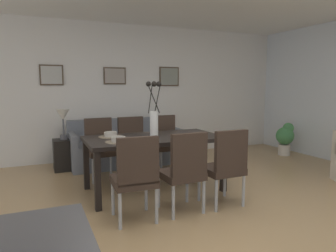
{
  "coord_description": "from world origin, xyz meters",
  "views": [
    {
      "loc": [
        -1.54,
        -2.78,
        1.42
      ],
      "look_at": [
        0.23,
        1.31,
        0.84
      ],
      "focal_mm": 33.28,
      "sensor_mm": 36.0,
      "label": 1
    }
  ],
  "objects_px": {
    "sofa": "(126,148)",
    "dining_chair_near_right": "(101,145)",
    "bowl_near_left": "(118,139)",
    "potted_plant": "(285,137)",
    "table_lamp": "(63,117)",
    "bowl_near_right": "(111,134)",
    "dining_chair_mid_left": "(225,164)",
    "framed_picture_center": "(115,76)",
    "centerpiece_vase": "(154,116)",
    "framed_picture_left": "(52,75)",
    "dining_chair_near_left": "(135,175)",
    "dining_chair_far_left": "(184,168)",
    "side_table": "(65,155)",
    "dining_chair_mid_right": "(166,140)",
    "dining_table": "(154,142)",
    "dining_chair_far_right": "(133,143)",
    "framed_picture_right": "(169,77)"
  },
  "relations": [
    {
      "from": "bowl_near_left",
      "to": "bowl_near_right",
      "type": "xyz_separation_m",
      "value": [
        0.0,
        0.42,
        0.0
      ]
    },
    {
      "from": "bowl_near_left",
      "to": "potted_plant",
      "type": "bearing_deg",
      "value": 17.25
    },
    {
      "from": "table_lamp",
      "to": "potted_plant",
      "type": "distance_m",
      "value": 4.34
    },
    {
      "from": "dining_chair_far_right",
      "to": "potted_plant",
      "type": "xyz_separation_m",
      "value": [
        3.27,
        0.11,
        -0.14
      ]
    },
    {
      "from": "dining_chair_near_left",
      "to": "framed_picture_center",
      "type": "height_order",
      "value": "framed_picture_center"
    },
    {
      "from": "dining_chair_near_right",
      "to": "dining_chair_far_left",
      "type": "height_order",
      "value": "same"
    },
    {
      "from": "bowl_near_right",
      "to": "sofa",
      "type": "distance_m",
      "value": 1.62
    },
    {
      "from": "dining_chair_far_right",
      "to": "bowl_near_left",
      "type": "bearing_deg",
      "value": -115.56
    },
    {
      "from": "dining_chair_mid_left",
      "to": "sofa",
      "type": "bearing_deg",
      "value": 101.52
    },
    {
      "from": "dining_chair_near_left",
      "to": "dining_chair_mid_right",
      "type": "height_order",
      "value": "same"
    },
    {
      "from": "dining_chair_near_left",
      "to": "centerpiece_vase",
      "type": "relative_size",
      "value": 1.25
    },
    {
      "from": "dining_chair_far_left",
      "to": "bowl_near_right",
      "type": "relative_size",
      "value": 5.41
    },
    {
      "from": "dining_chair_near_left",
      "to": "centerpiece_vase",
      "type": "height_order",
      "value": "centerpiece_vase"
    },
    {
      "from": "dining_chair_near_left",
      "to": "dining_chair_mid_left",
      "type": "distance_m",
      "value": 1.1
    },
    {
      "from": "table_lamp",
      "to": "framed_picture_left",
      "type": "relative_size",
      "value": 1.27
    },
    {
      "from": "bowl_near_right",
      "to": "framed_picture_center",
      "type": "xyz_separation_m",
      "value": [
        0.54,
        1.9,
        0.83
      ]
    },
    {
      "from": "bowl_near_right",
      "to": "framed_picture_right",
      "type": "relative_size",
      "value": 0.4
    },
    {
      "from": "dining_chair_far_right",
      "to": "dining_chair_mid_left",
      "type": "distance_m",
      "value": 1.81
    },
    {
      "from": "framed_picture_left",
      "to": "framed_picture_right",
      "type": "height_order",
      "value": "framed_picture_right"
    },
    {
      "from": "sofa",
      "to": "dining_chair_near_right",
      "type": "bearing_deg",
      "value": -128.76
    },
    {
      "from": "dining_chair_near_left",
      "to": "side_table",
      "type": "xyz_separation_m",
      "value": [
        -0.49,
        2.45,
        -0.25
      ]
    },
    {
      "from": "dining_table",
      "to": "framed_picture_center",
      "type": "bearing_deg",
      "value": 90.0
    },
    {
      "from": "dining_chair_far_left",
      "to": "bowl_near_left",
      "type": "bearing_deg",
      "value": 131.67
    },
    {
      "from": "sofa",
      "to": "framed_picture_right",
      "type": "relative_size",
      "value": 4.63
    },
    {
      "from": "dining_chair_mid_right",
      "to": "dining_table",
      "type": "bearing_deg",
      "value": -121.67
    },
    {
      "from": "dining_table",
      "to": "dining_chair_near_right",
      "type": "bearing_deg",
      "value": 122.01
    },
    {
      "from": "dining_table",
      "to": "dining_chair_far_right",
      "type": "height_order",
      "value": "dining_chair_far_right"
    },
    {
      "from": "framed_picture_left",
      "to": "dining_chair_far_left",
      "type": "bearing_deg",
      "value": -68.41
    },
    {
      "from": "dining_chair_near_right",
      "to": "bowl_near_left",
      "type": "bearing_deg",
      "value": -89.61
    },
    {
      "from": "dining_chair_mid_left",
      "to": "bowl_near_right",
      "type": "distance_m",
      "value": 1.56
    },
    {
      "from": "dining_chair_far_left",
      "to": "side_table",
      "type": "distance_m",
      "value": 2.66
    },
    {
      "from": "dining_chair_far_right",
      "to": "framed_picture_right",
      "type": "distance_m",
      "value": 2.04
    },
    {
      "from": "dining_chair_mid_right",
      "to": "framed_picture_left",
      "type": "xyz_separation_m",
      "value": [
        -1.68,
        1.23,
        1.1
      ]
    },
    {
      "from": "dining_table",
      "to": "dining_chair_far_left",
      "type": "height_order",
      "value": "dining_chair_far_left"
    },
    {
      "from": "centerpiece_vase",
      "to": "framed_picture_center",
      "type": "height_order",
      "value": "framed_picture_center"
    },
    {
      "from": "dining_chair_mid_left",
      "to": "centerpiece_vase",
      "type": "xyz_separation_m",
      "value": [
        -0.56,
        0.86,
        0.51
      ]
    },
    {
      "from": "dining_chair_far_right",
      "to": "framed_picture_center",
      "type": "height_order",
      "value": "framed_picture_center"
    },
    {
      "from": "bowl_near_left",
      "to": "framed_picture_left",
      "type": "bearing_deg",
      "value": 104.54
    },
    {
      "from": "framed_picture_center",
      "to": "framed_picture_right",
      "type": "distance_m",
      "value": 1.14
    },
    {
      "from": "sofa",
      "to": "framed_picture_left",
      "type": "bearing_deg",
      "value": 158.08
    },
    {
      "from": "dining_chair_near_right",
      "to": "bowl_near_right",
      "type": "distance_m",
      "value": 0.72
    },
    {
      "from": "centerpiece_vase",
      "to": "framed_picture_right",
      "type": "bearing_deg",
      "value": 61.57
    },
    {
      "from": "side_table",
      "to": "sofa",
      "type": "bearing_deg",
      "value": 2.61
    },
    {
      "from": "dining_chair_near_left",
      "to": "dining_chair_mid_left",
      "type": "xyz_separation_m",
      "value": [
        1.1,
        0.01,
        0.0
      ]
    },
    {
      "from": "dining_chair_near_right",
      "to": "table_lamp",
      "type": "height_order",
      "value": "table_lamp"
    },
    {
      "from": "centerpiece_vase",
      "to": "framed_picture_right",
      "type": "xyz_separation_m",
      "value": [
        1.14,
        2.11,
        0.58
      ]
    },
    {
      "from": "centerpiece_vase",
      "to": "framed_picture_left",
      "type": "bearing_deg",
      "value": 118.47
    },
    {
      "from": "bowl_near_left",
      "to": "framed_picture_center",
      "type": "bearing_deg",
      "value": 76.9
    },
    {
      "from": "dining_chair_far_right",
      "to": "framed_picture_center",
      "type": "distance_m",
      "value": 1.67
    },
    {
      "from": "potted_plant",
      "to": "dining_chair_mid_left",
      "type": "bearing_deg",
      "value": -145.8
    }
  ]
}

